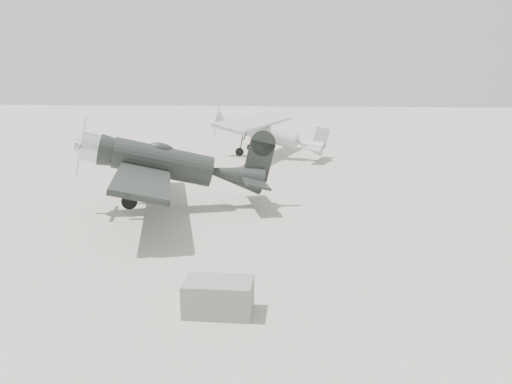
% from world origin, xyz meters
% --- Properties ---
extents(ground, '(160.00, 160.00, 0.00)m').
position_xyz_m(ground, '(0.00, 0.00, 0.00)').
color(ground, '#A29D8F').
rests_on(ground, ground).
extents(lowwing_monoplane, '(8.48, 11.69, 3.77)m').
position_xyz_m(lowwing_monoplane, '(-3.26, 3.11, 1.99)').
color(lowwing_monoplane, black).
rests_on(lowwing_monoplane, ground).
extents(highwing_monoplane, '(8.40, 11.73, 3.32)m').
position_xyz_m(highwing_monoplane, '(-0.28, 17.58, 2.08)').
color(highwing_monoplane, gray).
rests_on(highwing_monoplane, ground).
extents(equipment_block, '(1.69, 1.06, 0.84)m').
position_xyz_m(equipment_block, '(0.36, -6.55, 0.42)').
color(equipment_block, slate).
rests_on(equipment_block, ground).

